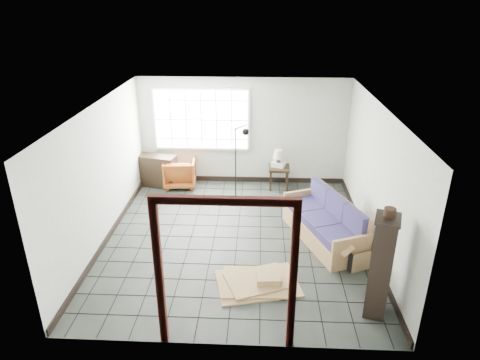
# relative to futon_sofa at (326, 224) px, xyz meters

# --- Properties ---
(ground) EXTENTS (5.50, 5.50, 0.00)m
(ground) POSITION_rel_futon_sofa_xyz_m (-1.69, -0.05, -0.32)
(ground) COLOR black
(ground) RESTS_ON ground
(room_shell) EXTENTS (5.02, 5.52, 2.61)m
(room_shell) POSITION_rel_futon_sofa_xyz_m (-1.69, -0.02, 1.36)
(room_shell) COLOR #A1A7A1
(room_shell) RESTS_ON ground
(window_panel) EXTENTS (2.32, 0.08, 1.52)m
(window_panel) POSITION_rel_futon_sofa_xyz_m (-2.69, 2.66, 1.28)
(window_panel) COLOR silver
(window_panel) RESTS_ON ground
(doorway_trim) EXTENTS (1.80, 0.08, 2.20)m
(doorway_trim) POSITION_rel_futon_sofa_xyz_m (-1.69, -2.75, 1.06)
(doorway_trim) COLOR #3A120D
(doorway_trim) RESTS_ON ground
(futon_sofa) EXTENTS (1.45, 2.16, 0.90)m
(futon_sofa) POSITION_rel_futon_sofa_xyz_m (0.00, 0.00, 0.00)
(futon_sofa) COLOR olive
(futon_sofa) RESTS_ON ground
(armchair) EXTENTS (0.81, 0.76, 0.77)m
(armchair) POSITION_rel_futon_sofa_xyz_m (-3.23, 2.35, 0.06)
(armchair) COLOR maroon
(armchair) RESTS_ON ground
(side_table) EXTENTS (0.50, 0.50, 0.54)m
(side_table) POSITION_rel_futon_sofa_xyz_m (-0.81, 2.35, 0.12)
(side_table) COLOR black
(side_table) RESTS_ON ground
(table_lamp) EXTENTS (0.30, 0.30, 0.42)m
(table_lamp) POSITION_rel_futon_sofa_xyz_m (-0.84, 2.39, 0.51)
(table_lamp) COLOR black
(table_lamp) RESTS_ON side_table
(projector) EXTENTS (0.37, 0.32, 0.11)m
(projector) POSITION_rel_futon_sofa_xyz_m (-0.84, 2.39, 0.27)
(projector) COLOR silver
(projector) RESTS_ON side_table
(floor_lamp) EXTENTS (0.49, 0.43, 1.83)m
(floor_lamp) POSITION_rel_futon_sofa_xyz_m (-1.71, 1.57, 0.65)
(floor_lamp) COLOR black
(floor_lamp) RESTS_ON ground
(console_shelf) EXTENTS (1.06, 0.61, 0.78)m
(console_shelf) POSITION_rel_futon_sofa_xyz_m (-3.81, 2.35, 0.06)
(console_shelf) COLOR black
(console_shelf) RESTS_ON ground
(tall_shelf) EXTENTS (0.45, 0.52, 1.60)m
(tall_shelf) POSITION_rel_futon_sofa_xyz_m (0.46, -2.04, 0.49)
(tall_shelf) COLOR black
(tall_shelf) RESTS_ON ground
(pot) EXTENTS (0.19, 0.19, 0.12)m
(pot) POSITION_rel_futon_sofa_xyz_m (0.47, -2.01, 1.34)
(pot) COLOR black
(pot) RESTS_ON tall_shelf
(open_box) EXTENTS (0.97, 0.74, 0.50)m
(open_box) POSITION_rel_futon_sofa_xyz_m (0.46, -0.79, -0.14)
(open_box) COLOR olive
(open_box) RESTS_ON ground
(cardboard_pile) EXTENTS (1.48, 1.20, 0.19)m
(cardboard_pile) POSITION_rel_futon_sofa_xyz_m (-1.26, -1.46, -0.27)
(cardboard_pile) COLOR olive
(cardboard_pile) RESTS_ON ground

